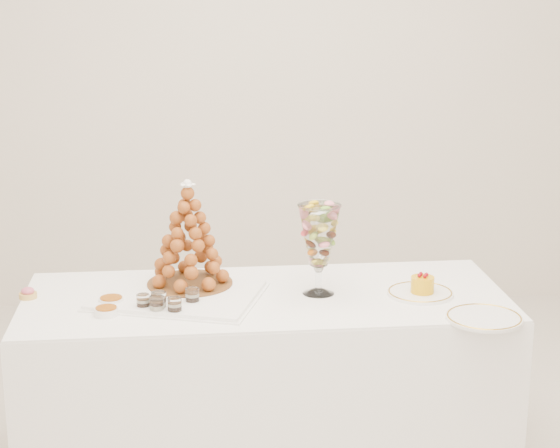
{
  "coord_description": "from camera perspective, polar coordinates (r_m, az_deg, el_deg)",
  "views": [
    {
      "loc": [
        -0.21,
        -3.12,
        1.85
      ],
      "look_at": [
        -0.01,
        0.22,
        0.94
      ],
      "focal_mm": 60.0,
      "sensor_mm": 36.0,
      "label": 1
    }
  ],
  "objects": [
    {
      "name": "verrine_e",
      "position": [
        3.3,
        -6.44,
        -5.03
      ],
      "size": [
        0.05,
        0.05,
        0.07
      ],
      "primitive_type": "cylinder",
      "rotation": [
        0.0,
        0.0,
        -0.06
      ],
      "color": "white",
      "rests_on": "buffet_table"
    },
    {
      "name": "macaron_vase",
      "position": [
        3.45,
        2.4,
        -0.76
      ],
      "size": [
        0.16,
        0.16,
        0.34
      ],
      "color": "white",
      "rests_on": "buffet_table"
    },
    {
      "name": "verrine_b",
      "position": [
        3.34,
        -7.39,
        -4.75
      ],
      "size": [
        0.07,
        0.07,
        0.07
      ],
      "primitive_type": "cylinder",
      "rotation": [
        0.0,
        0.0,
        -0.34
      ],
      "color": "white",
      "rests_on": "buffet_table"
    },
    {
      "name": "lace_tray",
      "position": [
        3.48,
        -6.26,
        -4.34
      ],
      "size": [
        0.67,
        0.57,
        0.02
      ],
      "primitive_type": "cube",
      "rotation": [
        0.0,
        0.0,
        -0.28
      ],
      "color": "white",
      "rests_on": "buffet_table"
    },
    {
      "name": "spare_plate",
      "position": [
        3.33,
        12.33,
        -5.62
      ],
      "size": [
        0.27,
        0.27,
        0.01
      ],
      "primitive_type": "cylinder",
      "color": "white",
      "rests_on": "buffet_table"
    },
    {
      "name": "cake_plate",
      "position": [
        3.53,
        8.53,
        -4.19
      ],
      "size": [
        0.25,
        0.25,
        0.01
      ],
      "primitive_type": "cylinder",
      "color": "white",
      "rests_on": "buffet_table"
    },
    {
      "name": "ramekin_back",
      "position": [
        3.44,
        -10.25,
        -4.68
      ],
      "size": [
        0.09,
        0.09,
        0.03
      ],
      "primitive_type": "cylinder",
      "color": "white",
      "rests_on": "buffet_table"
    },
    {
      "name": "mousse_cake",
      "position": [
        3.52,
        8.68,
        -3.66
      ],
      "size": [
        0.09,
        0.09,
        0.08
      ],
      "color": "#E5A50A",
      "rests_on": "cake_plate"
    },
    {
      "name": "pink_tart",
      "position": [
        3.58,
        -15.11,
        -4.11
      ],
      "size": [
        0.07,
        0.07,
        0.04
      ],
      "color": "tan",
      "rests_on": "buffet_table"
    },
    {
      "name": "verrine_c",
      "position": [
        3.38,
        -5.36,
        -4.46
      ],
      "size": [
        0.06,
        0.06,
        0.07
      ],
      "primitive_type": "cylinder",
      "rotation": [
        0.0,
        0.0,
        -0.12
      ],
      "color": "white",
      "rests_on": "buffet_table"
    },
    {
      "name": "verrine_d",
      "position": [
        3.31,
        -7.52,
        -4.95
      ],
      "size": [
        0.06,
        0.06,
        0.07
      ],
      "primitive_type": "cylinder",
      "rotation": [
        0.0,
        0.0,
        -0.18
      ],
      "color": "white",
      "rests_on": "buffet_table"
    },
    {
      "name": "ramekin_front",
      "position": [
        3.34,
        -10.54,
        -5.28
      ],
      "size": [
        0.08,
        0.08,
        0.03
      ],
      "primitive_type": "cylinder",
      "color": "white",
      "rests_on": "buffet_table"
    },
    {
      "name": "buffet_table",
      "position": [
        3.62,
        -0.87,
        -9.51
      ],
      "size": [
        1.83,
        0.8,
        0.68
      ],
      "rotation": [
        0.0,
        0.0,
        0.04
      ],
      "color": "white",
      "rests_on": "ground"
    },
    {
      "name": "croquembouche",
      "position": [
        3.51,
        -5.59,
        -0.61
      ],
      "size": [
        0.34,
        0.34,
        0.4
      ],
      "rotation": [
        0.0,
        0.0,
        0.29
      ],
      "color": "brown",
      "rests_on": "lace_tray"
    },
    {
      "name": "verrine_a",
      "position": [
        3.36,
        -8.34,
        -4.77
      ],
      "size": [
        0.05,
        0.05,
        0.06
      ],
      "primitive_type": "cylinder",
      "rotation": [
        0.0,
        0.0,
        -0.09
      ],
      "color": "white",
      "rests_on": "buffet_table"
    }
  ]
}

